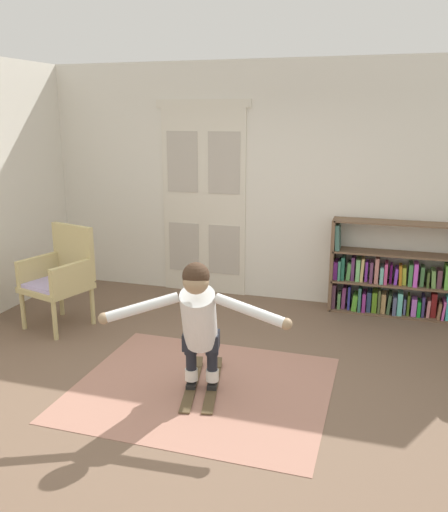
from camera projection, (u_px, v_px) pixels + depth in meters
ground_plane at (209, 393)px, 4.51m from camera, size 7.20×7.20×0.00m
back_wall at (276, 184)px, 6.54m from camera, size 6.00×0.10×2.90m
double_door at (204, 199)px, 6.80m from camera, size 1.22×0.05×2.45m
rug at (202, 388)px, 4.59m from camera, size 2.14×1.82×0.01m
bookshelf at (405, 281)px, 6.16m from camera, size 1.77×0.30×1.10m
wicker_chair at (61, 274)px, 5.84m from camera, size 0.75×0.75×1.10m
skis_pair at (202, 384)px, 4.62m from camera, size 0.46×0.93×0.07m
person_skier at (199, 317)px, 4.26m from camera, size 1.44×0.76×1.12m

